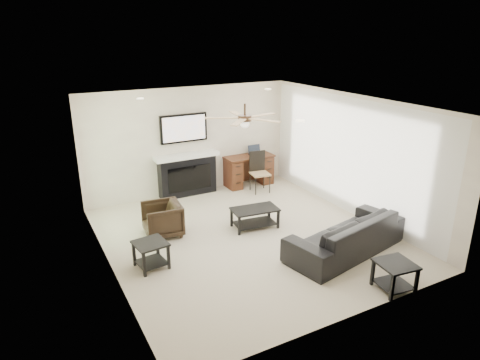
{
  "coord_description": "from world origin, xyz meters",
  "views": [
    {
      "loc": [
        -3.56,
        -6.33,
        3.7
      ],
      "look_at": [
        -0.06,
        0.17,
        1.1
      ],
      "focal_mm": 32.0,
      "sensor_mm": 36.0,
      "label": 1
    }
  ],
  "objects": [
    {
      "name": "sofa",
      "position": [
        1.24,
        -1.3,
        0.34
      ],
      "size": [
        2.45,
        1.34,
        0.68
      ],
      "primitive_type": "imported",
      "rotation": [
        0.0,
        0.0,
        3.34
      ],
      "color": "black",
      "rests_on": "ground"
    },
    {
      "name": "room_shell",
      "position": [
        0.19,
        0.08,
        1.68
      ],
      "size": [
        5.5,
        5.54,
        2.52
      ],
      "color": "beige",
      "rests_on": "ground"
    },
    {
      "name": "coffee_table",
      "position": [
        0.34,
        0.3,
        0.2
      ],
      "size": [
        0.95,
        0.6,
        0.4
      ],
      "primitive_type": "cube",
      "rotation": [
        0.0,
        0.0,
        -0.12
      ],
      "color": "black",
      "rests_on": "ground"
    },
    {
      "name": "laptop",
      "position": [
        1.65,
        2.48,
        0.88
      ],
      "size": [
        0.33,
        0.24,
        0.23
      ],
      "primitive_type": "cube",
      "color": "black",
      "rests_on": "desk"
    },
    {
      "name": "end_table_left",
      "position": [
        -1.91,
        -0.2,
        0.23
      ],
      "size": [
        0.55,
        0.55,
        0.45
      ],
      "primitive_type": "cube",
      "rotation": [
        0.0,
        0.0,
        0.11
      ],
      "color": "black",
      "rests_on": "ground"
    },
    {
      "name": "desk",
      "position": [
        1.45,
        2.5,
        0.38
      ],
      "size": [
        1.22,
        0.56,
        0.76
      ],
      "primitive_type": "cube",
      "color": "#37200D",
      "rests_on": "ground"
    },
    {
      "name": "armchair",
      "position": [
        -1.36,
        0.85,
        0.32
      ],
      "size": [
        0.76,
        0.74,
        0.64
      ],
      "primitive_type": "imported",
      "rotation": [
        0.0,
        0.0,
        -1.67
      ],
      "color": "black",
      "rests_on": "ground"
    },
    {
      "name": "end_table_near",
      "position": [
        1.09,
        -2.55,
        0.23
      ],
      "size": [
        0.58,
        0.58,
        0.45
      ],
      "primitive_type": "cube",
      "rotation": [
        0.0,
        0.0,
        -0.13
      ],
      "color": "black",
      "rests_on": "ground"
    },
    {
      "name": "fireplace_unit",
      "position": [
        -0.15,
        2.58,
        0.95
      ],
      "size": [
        1.52,
        0.34,
        1.91
      ],
      "primitive_type": "cube",
      "color": "black",
      "rests_on": "ground"
    },
    {
      "name": "desk_chair",
      "position": [
        1.45,
        1.95,
        0.48
      ],
      "size": [
        0.48,
        0.5,
        0.97
      ],
      "primitive_type": "cube",
      "rotation": [
        0.0,
        0.0,
        -0.14
      ],
      "color": "black",
      "rests_on": "ground"
    }
  ]
}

